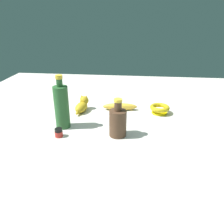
{
  "coord_description": "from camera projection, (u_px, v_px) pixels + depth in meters",
  "views": [
    {
      "loc": [
        -1.01,
        -0.11,
        0.52
      ],
      "look_at": [
        0.0,
        0.0,
        0.07
      ],
      "focal_mm": 36.22,
      "sensor_mm": 36.0,
      "label": 1
    }
  ],
  "objects": [
    {
      "name": "bowl",
      "position": [
        160.0,
        109.0,
        1.27
      ],
      "size": [
        0.11,
        0.11,
        0.05
      ],
      "color": "yellow",
      "rests_on": "ground"
    },
    {
      "name": "nail_polish_jar",
      "position": [
        59.0,
        133.0,
        1.03
      ],
      "size": [
        0.04,
        0.04,
        0.04
      ],
      "color": "#B22B23",
      "rests_on": "ground"
    },
    {
      "name": "bottle_tall",
      "position": [
        62.0,
        106.0,
        1.08
      ],
      "size": [
        0.07,
        0.07,
        0.26
      ],
      "color": "#285A2D",
      "rests_on": "ground"
    },
    {
      "name": "cat_figurine",
      "position": [
        82.0,
        105.0,
        1.29
      ],
      "size": [
        0.15,
        0.08,
        0.09
      ],
      "color": "gold",
      "rests_on": "ground"
    },
    {
      "name": "bottle_short",
      "position": [
        118.0,
        122.0,
        1.02
      ],
      "size": [
        0.08,
        0.08,
        0.18
      ],
      "color": "#4E3423",
      "rests_on": "ground"
    },
    {
      "name": "ground",
      "position": [
        112.0,
        125.0,
        1.14
      ],
      "size": [
        2.0,
        2.0,
        0.0
      ],
      "primitive_type": "plane",
      "color": "silver"
    },
    {
      "name": "banana",
      "position": [
        120.0,
        107.0,
        1.31
      ],
      "size": [
        0.06,
        0.2,
        0.04
      ],
      "primitive_type": "ellipsoid",
      "rotation": [
        0.0,
        0.0,
        1.65
      ],
      "color": "gold",
      "rests_on": "ground"
    }
  ]
}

